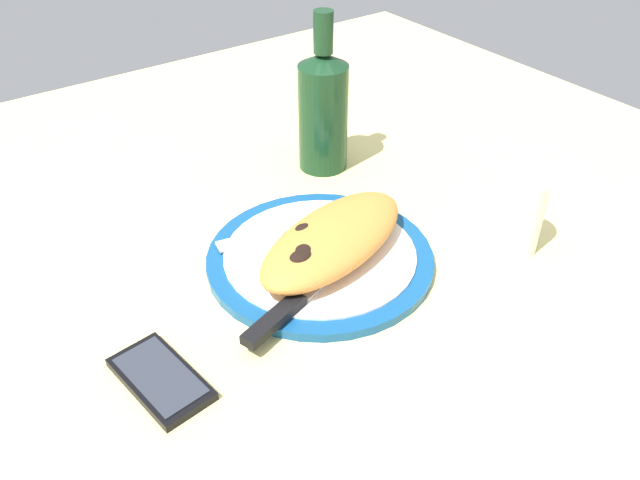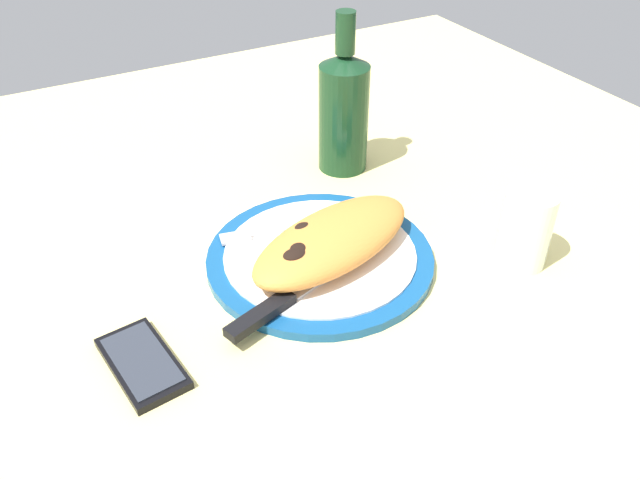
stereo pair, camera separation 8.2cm
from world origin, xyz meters
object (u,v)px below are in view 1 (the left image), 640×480
(smartphone, at_px, (161,379))
(water_glass, at_px, (517,219))
(wine_bottle, at_px, (323,109))
(fork, at_px, (267,235))
(knife, at_px, (294,303))
(calzone, at_px, (333,239))
(plate, at_px, (320,258))

(smartphone, bearing_deg, water_glass, 173.53)
(wine_bottle, bearing_deg, fork, 34.97)
(fork, bearing_deg, knife, 70.44)
(calzone, height_order, fork, calzone)
(fork, xyz_separation_m, knife, (0.05, 0.14, 0.00))
(calzone, height_order, knife, calzone)
(plate, xyz_separation_m, calzone, (-0.01, 0.01, 0.03))
(knife, bearing_deg, smartphone, 0.76)
(smartphone, bearing_deg, wine_bottle, -146.46)
(plate, bearing_deg, calzone, 131.38)
(plate, bearing_deg, fork, -62.79)
(plate, relative_size, knife, 1.24)
(smartphone, height_order, wine_bottle, wine_bottle)
(plate, height_order, wine_bottle, wine_bottle)
(knife, bearing_deg, calzone, -151.00)
(calzone, relative_size, fork, 1.60)
(calzone, xyz_separation_m, fork, (0.05, -0.08, -0.02))
(knife, distance_m, wine_bottle, 0.36)
(calzone, relative_size, wine_bottle, 1.11)
(fork, distance_m, water_glass, 0.33)
(fork, bearing_deg, smartphone, 32.26)
(plate, relative_size, calzone, 1.08)
(calzone, bearing_deg, smartphone, 11.72)
(knife, height_order, water_glass, water_glass)
(plate, height_order, smartphone, plate)
(knife, xyz_separation_m, wine_bottle, (-0.23, -0.27, 0.08))
(plate, xyz_separation_m, water_glass, (-0.23, 0.12, 0.04))
(water_glass, bearing_deg, knife, -10.34)
(calzone, relative_size, knife, 1.15)
(smartphone, height_order, water_glass, water_glass)
(knife, bearing_deg, wine_bottle, -131.47)
(wine_bottle, bearing_deg, calzone, 56.72)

